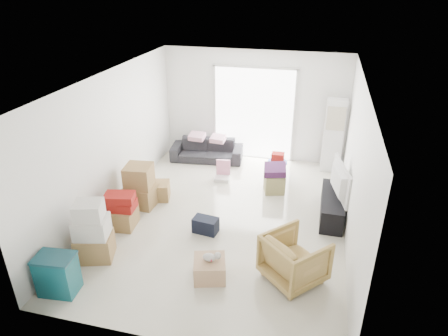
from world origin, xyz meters
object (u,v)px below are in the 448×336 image
tv_console (332,206)px  television (334,192)px  sofa (207,147)px  wood_crate (210,269)px  ac_tower (333,136)px  kids_table (278,160)px  storage_bins (57,274)px  ottoman (274,183)px  armchair (295,256)px

tv_console → television: bearing=0.0°
sofa → wood_crate: (1.26, -4.19, -0.19)m
ac_tower → tv_console: bearing=-88.6°
kids_table → television: bearing=-49.1°
kids_table → wood_crate: bearing=-99.0°
television → sofa: (-3.08, 1.94, -0.18)m
storage_bins → wood_crate: storage_bins is taller
tv_console → kids_table: 1.91m
sofa → storage_bins: (-0.82, -5.03, -0.03)m
kids_table → sofa: bearing=164.6°
storage_bins → kids_table: (2.66, 4.52, 0.09)m
storage_bins → ottoman: (2.69, 3.80, -0.11)m
television → sofa: bearing=45.0°
armchair → ottoman: 2.77m
storage_bins → television: bearing=38.4°
ottoman → television: bearing=-30.6°
television → ottoman: (-1.21, 0.72, -0.32)m
armchair → storage_bins: bearing=61.4°
tv_console → sofa: bearing=147.8°
storage_bins → ottoman: bearing=54.8°
kids_table → ottoman: bearing=-87.5°
armchair → wood_crate: 1.32m
armchair → sofa: bearing=-14.4°
television → armchair: armchair is taller
kids_table → wood_crate: size_ratio=1.22×
ac_tower → wood_crate: size_ratio=3.62×
tv_console → sofa: size_ratio=0.77×
sofa → kids_table: size_ratio=3.01×
sofa → wood_crate: 4.38m
television → sofa: sofa is taller
kids_table → wood_crate: kids_table is taller
storage_bins → kids_table: size_ratio=1.09×
armchair → ottoman: bearing=-33.5°
television → armchair: (-0.56, -1.97, -0.11)m
sofa → ac_tower: bearing=-3.4°
sofa → armchair: bearing=-63.5°
ottoman → wood_crate: (-0.61, -2.97, -0.05)m
sofa → kids_table: 1.91m
sofa → ottoman: (1.87, -1.23, -0.14)m
tv_console → sofa: 3.64m
ac_tower → armchair: bearing=-97.2°
ac_tower → sofa: ac_tower is taller
tv_console → wood_crate: bearing=-129.1°
ac_tower → sofa: 3.08m
ac_tower → sofa: size_ratio=0.98×
tv_console → armchair: size_ratio=1.64×
ac_tower → armchair: (-0.51, -4.06, -0.45)m
storage_bins → kids_table: storage_bins is taller
tv_console → television: size_ratio=1.23×
armchair → kids_table: 3.47m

